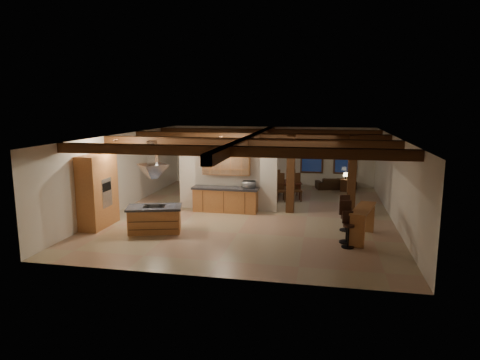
{
  "coord_description": "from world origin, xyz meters",
  "views": [
    {
      "loc": [
        2.6,
        -15.18,
        4.03
      ],
      "look_at": [
        -0.52,
        0.5,
        1.16
      ],
      "focal_mm": 32.0,
      "sensor_mm": 36.0,
      "label": 1
    }
  ],
  "objects_px": {
    "kitchen_island": "(155,219)",
    "dining_table": "(277,190)",
    "bar_counter": "(363,218)",
    "sofa": "(336,183)"
  },
  "relations": [
    {
      "from": "kitchen_island",
      "to": "dining_table",
      "type": "bearing_deg",
      "value": 60.3
    },
    {
      "from": "dining_table",
      "to": "bar_counter",
      "type": "relative_size",
      "value": 1.05
    },
    {
      "from": "kitchen_island",
      "to": "dining_table",
      "type": "height_order",
      "value": "kitchen_island"
    },
    {
      "from": "bar_counter",
      "to": "sofa",
      "type": "bearing_deg",
      "value": 94.56
    },
    {
      "from": "kitchen_island",
      "to": "bar_counter",
      "type": "height_order",
      "value": "bar_counter"
    },
    {
      "from": "dining_table",
      "to": "bar_counter",
      "type": "distance_m",
      "value": 6.09
    },
    {
      "from": "dining_table",
      "to": "sofa",
      "type": "bearing_deg",
      "value": 34.89
    },
    {
      "from": "sofa",
      "to": "bar_counter",
      "type": "xyz_separation_m",
      "value": [
        0.62,
        -7.77,
        0.39
      ]
    },
    {
      "from": "kitchen_island",
      "to": "bar_counter",
      "type": "relative_size",
      "value": 0.98
    },
    {
      "from": "kitchen_island",
      "to": "dining_table",
      "type": "xyz_separation_m",
      "value": [
        3.27,
        5.73,
        -0.07
      ]
    }
  ]
}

